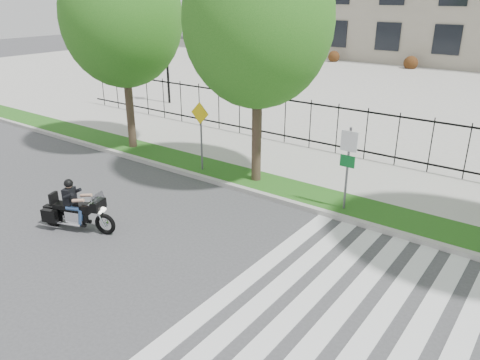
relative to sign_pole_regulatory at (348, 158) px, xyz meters
The scene contains 13 objects.
ground 5.49m from the sign_pole_regulatory, 118.52° to the right, with size 120.00×120.00×0.00m, color #3E3D40.
curb 3.03m from the sign_pole_regulatory, 169.11° to the right, with size 60.00×0.20×0.15m, color #A8A59E.
grass_verge 3.02m from the sign_pole_regulatory, behind, with size 60.00×1.50×0.15m, color #1A5314.
sidewalk 4.15m from the sign_pole_regulatory, 130.91° to the left, with size 60.00×3.50×0.15m, color #9C9A92.
plaza 20.64m from the sign_pole_regulatory, 96.95° to the left, with size 80.00×34.00×0.10m, color #9C9A92.
crosswalk_stripes 5.43m from the sign_pole_regulatory, 62.96° to the right, with size 5.70×8.00×0.01m, color silver, non-canonical shape.
iron_fence 5.28m from the sign_pole_regulatory, 118.30° to the left, with size 30.00×0.06×2.00m, color black, non-canonical shape.
lamp_post_left 16.34m from the sign_pole_regulatory, 152.88° to the left, with size 1.06×0.70×4.25m.
street_tree_0 10.33m from the sign_pole_regulatory, behind, with size 4.61×4.61×7.78m.
street_tree_1 5.00m from the sign_pole_regulatory, behind, with size 4.68×4.68×7.90m.
sign_pole_regulatory is the anchor object (origin of this frame).
sign_pole_warning 5.58m from the sign_pole_regulatory, behind, with size 0.78×0.09×2.49m.
motorcycle_rider 7.77m from the sign_pole_regulatory, 135.62° to the right, with size 2.25×1.13×1.81m.
Camera 1 is at (7.51, -7.47, 6.18)m, focal length 35.00 mm.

